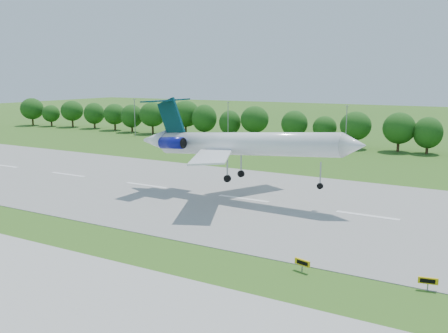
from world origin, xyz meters
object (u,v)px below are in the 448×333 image
(airliner, at_px, (235,143))
(service_vehicle_a, at_px, (330,148))
(taxi_sign_left, at_px, (302,263))
(service_vehicle_b, at_px, (266,145))

(airliner, relative_size, service_vehicle_a, 11.63)
(service_vehicle_a, bearing_deg, taxi_sign_left, -153.24)
(airliner, distance_m, service_vehicle_b, 59.54)
(airliner, bearing_deg, service_vehicle_a, 93.53)
(taxi_sign_left, distance_m, service_vehicle_b, 89.39)
(service_vehicle_a, xyz_separation_m, service_vehicle_b, (-17.33, -3.57, 0.12))
(taxi_sign_left, xyz_separation_m, service_vehicle_a, (-24.02, 82.81, -0.38))
(taxi_sign_left, height_order, service_vehicle_a, taxi_sign_left)
(service_vehicle_b, bearing_deg, service_vehicle_a, -70.09)
(taxi_sign_left, xyz_separation_m, service_vehicle_b, (-41.35, 79.25, -0.26))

